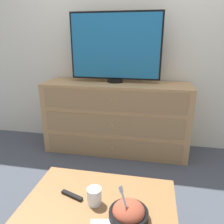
% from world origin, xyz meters
% --- Properties ---
extents(ground_plane, '(12.00, 12.00, 0.00)m').
position_xyz_m(ground_plane, '(0.00, 0.00, 0.00)').
color(ground_plane, '#474C56').
extents(wall_back, '(12.00, 0.05, 2.60)m').
position_xyz_m(wall_back, '(0.00, 0.03, 1.30)').
color(wall_back, silver).
rests_on(wall_back, ground_plane).
extents(dresser, '(1.67, 0.48, 0.83)m').
position_xyz_m(dresser, '(-0.13, -0.26, 0.42)').
color(dresser, tan).
rests_on(dresser, ground_plane).
extents(tv, '(1.01, 0.18, 0.75)m').
position_xyz_m(tv, '(-0.15, -0.20, 1.22)').
color(tv, black).
rests_on(tv, dresser).
extents(coffee_table, '(0.88, 0.64, 0.40)m').
position_xyz_m(coffee_table, '(0.01, -1.68, 0.35)').
color(coffee_table, '#9E6B3D').
rests_on(coffee_table, ground_plane).
extents(takeout_bowl, '(0.21, 0.21, 0.20)m').
position_xyz_m(takeout_bowl, '(0.20, -1.74, 0.44)').
color(takeout_bowl, black).
rests_on(takeout_bowl, coffee_table).
extents(drink_cup, '(0.09, 0.09, 0.10)m').
position_xyz_m(drink_cup, '(-0.01, -1.67, 0.45)').
color(drink_cup, white).
rests_on(drink_cup, coffee_table).
extents(remote_control, '(0.15, 0.07, 0.02)m').
position_xyz_m(remote_control, '(-0.16, -1.64, 0.41)').
color(remote_control, black).
rests_on(remote_control, coffee_table).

